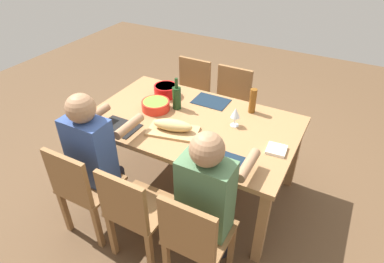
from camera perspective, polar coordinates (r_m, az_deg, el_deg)
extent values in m
plane|color=brown|center=(3.21, 0.00, -9.28)|extent=(8.00, 8.00, 0.00)
cube|color=#9E7044|center=(2.76, 0.00, 1.56)|extent=(1.74, 1.06, 0.04)
cube|color=#9E7044|center=(3.14, 17.33, -3.89)|extent=(0.07, 0.07, 0.70)
cube|color=#9E7044|center=(3.66, -7.70, 3.49)|extent=(0.07, 0.07, 0.70)
cube|color=#9E7044|center=(2.46, 11.95, -16.08)|extent=(0.07, 0.07, 0.70)
cube|color=#9E7044|center=(3.10, -17.59, -4.55)|extent=(0.07, 0.07, 0.70)
cube|color=olive|center=(3.50, 5.99, 3.72)|extent=(0.40, 0.40, 0.03)
cube|color=olive|center=(3.55, 7.37, 7.98)|extent=(0.38, 0.04, 0.40)
cube|color=olive|center=(3.44, 7.24, -1.48)|extent=(0.04, 0.04, 0.42)
cube|color=olive|center=(3.55, 2.16, 0.04)|extent=(0.04, 0.04, 0.42)
cube|color=olive|center=(3.71, 9.23, 1.25)|extent=(0.04, 0.04, 0.42)
cube|color=olive|center=(3.81, 4.45, 2.60)|extent=(0.04, 0.04, 0.42)
cube|color=olive|center=(2.28, 1.48, -17.13)|extent=(0.40, 0.40, 0.03)
cube|color=olive|center=(2.01, -0.90, -16.98)|extent=(0.38, 0.04, 0.40)
cube|color=olive|center=(2.60, -0.30, -16.21)|extent=(0.04, 0.04, 0.42)
cube|color=olive|center=(2.51, 6.92, -18.95)|extent=(0.04, 0.04, 0.42)
cube|color=olive|center=(2.42, -4.43, -21.66)|extent=(0.04, 0.04, 0.42)
cylinder|color=#2D2D38|center=(2.59, 2.07, -16.01)|extent=(0.11, 0.11, 0.45)
cylinder|color=#2D2D38|center=(2.55, 5.44, -17.27)|extent=(0.11, 0.11, 0.45)
cube|color=#4C724C|center=(2.10, 2.36, -11.12)|extent=(0.34, 0.20, 0.55)
cylinder|color=#9E7251|center=(2.25, 1.60, -3.15)|extent=(0.07, 0.30, 0.07)
cylinder|color=#9E7251|center=(2.16, 9.72, -5.73)|extent=(0.07, 0.30, 0.07)
sphere|color=#9E7251|center=(1.85, 2.62, -3.11)|extent=(0.21, 0.21, 0.21)
cube|color=olive|center=(3.68, -0.88, 5.55)|extent=(0.40, 0.40, 0.03)
cube|color=olive|center=(3.72, 0.47, 9.61)|extent=(0.38, 0.04, 0.40)
cube|color=olive|center=(3.60, 0.21, 0.63)|extent=(0.04, 0.04, 0.42)
cube|color=olive|center=(3.74, -4.39, 2.01)|extent=(0.04, 0.04, 0.42)
cube|color=olive|center=(3.85, 2.59, 3.12)|extent=(0.04, 0.04, 0.42)
cube|color=olive|center=(3.99, -1.80, 4.33)|extent=(0.04, 0.04, 0.42)
cube|color=olive|center=(2.45, -8.77, -12.78)|extent=(0.40, 0.40, 0.03)
cube|color=olive|center=(2.21, -12.06, -12.00)|extent=(0.38, 0.04, 0.40)
cube|color=olive|center=(2.78, -9.19, -12.39)|extent=(0.04, 0.04, 0.42)
cube|color=olive|center=(2.64, -3.01, -15.09)|extent=(0.04, 0.04, 0.42)
cube|color=olive|center=(2.62, -13.73, -17.01)|extent=(0.04, 0.04, 0.42)
cube|color=olive|center=(2.47, -7.31, -20.30)|extent=(0.04, 0.04, 0.42)
cube|color=olive|center=(2.70, -17.11, -8.81)|extent=(0.40, 0.40, 0.03)
cube|color=olive|center=(2.48, -20.78, -7.64)|extent=(0.38, 0.04, 0.40)
cube|color=olive|center=(3.03, -16.59, -8.88)|extent=(0.04, 0.04, 0.42)
cube|color=olive|center=(2.84, -11.47, -11.34)|extent=(0.04, 0.04, 0.42)
cube|color=olive|center=(2.88, -21.18, -12.79)|extent=(0.04, 0.04, 0.42)
cube|color=olive|center=(2.69, -16.05, -15.74)|extent=(0.04, 0.04, 0.42)
cylinder|color=#2D2D38|center=(2.99, -14.71, -8.77)|extent=(0.11, 0.11, 0.45)
cylinder|color=#2D2D38|center=(2.91, -12.30, -9.90)|extent=(0.11, 0.11, 0.45)
cube|color=#334C8C|center=(2.55, -17.30, -3.30)|extent=(0.34, 0.20, 0.55)
cylinder|color=#9E7251|center=(2.74, -16.53, 2.80)|extent=(0.07, 0.30, 0.07)
cylinder|color=#9E7251|center=(2.53, -10.88, 0.95)|extent=(0.07, 0.30, 0.07)
sphere|color=#9E7251|center=(2.35, -18.82, 3.84)|extent=(0.21, 0.21, 0.21)
cylinder|color=red|center=(3.11, -4.58, 7.12)|extent=(0.22, 0.22, 0.10)
cylinder|color=beige|center=(3.10, -4.61, 7.67)|extent=(0.19, 0.19, 0.04)
cylinder|color=red|center=(2.90, -6.34, 4.54)|extent=(0.25, 0.25, 0.08)
cylinder|color=#669E33|center=(2.89, -6.37, 5.00)|extent=(0.22, 0.22, 0.03)
cube|color=tan|center=(2.61, -3.32, 0.10)|extent=(0.44, 0.30, 0.02)
ellipsoid|color=tan|center=(2.58, -3.36, 1.11)|extent=(0.34, 0.18, 0.09)
cylinder|color=#193819|center=(2.88, -2.67, 5.81)|extent=(0.08, 0.08, 0.20)
cylinder|color=#193819|center=(2.81, -2.75, 8.40)|extent=(0.03, 0.03, 0.09)
cylinder|color=brown|center=(2.86, 10.52, 5.26)|extent=(0.06, 0.06, 0.22)
cylinder|color=silver|center=(2.71, 7.39, 1.09)|extent=(0.07, 0.07, 0.01)
cylinder|color=silver|center=(2.68, 7.46, 1.81)|extent=(0.01, 0.01, 0.07)
cone|color=silver|center=(2.64, 7.59, 3.27)|extent=(0.08, 0.08, 0.08)
cube|color=#142333|center=(3.03, 3.32, 5.27)|extent=(0.32, 0.23, 0.01)
cube|color=#142333|center=(2.32, 6.12, -5.43)|extent=(0.32, 0.23, 0.01)
cube|color=black|center=(2.73, -12.59, 0.81)|extent=(0.32, 0.23, 0.01)
cube|color=white|center=(2.48, 14.48, -3.08)|extent=(0.15, 0.15, 0.02)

